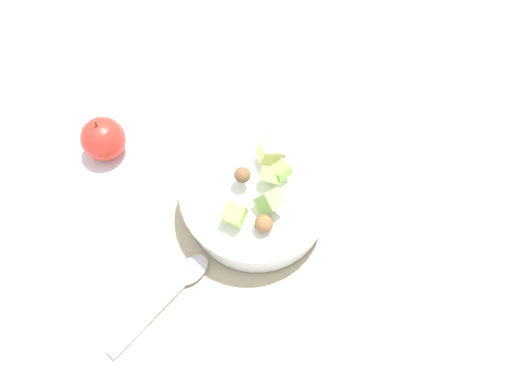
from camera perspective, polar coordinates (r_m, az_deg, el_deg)
The scene contains 5 objects.
ground_plane at distance 0.80m, azimuth -0.79°, elevation -2.45°, with size 2.40×2.40×0.00m, color silver.
placemat at distance 0.79m, azimuth -0.79°, elevation -2.35°, with size 0.41×0.34×0.01m, color tan.
salad_bowl at distance 0.76m, azimuth 0.03°, elevation -0.33°, with size 0.23×0.23×0.11m.
serving_spoon at distance 0.75m, azimuth -9.19°, elevation -10.66°, with size 0.19×0.09×0.01m.
whole_apple at distance 0.86m, azimuth -17.03°, elevation 5.83°, with size 0.07×0.07×0.09m.
Camera 1 is at (-0.15, -0.30, 0.72)m, focal length 35.07 mm.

